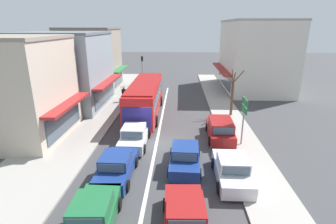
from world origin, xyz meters
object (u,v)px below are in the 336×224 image
(parked_sedan_kerb_front, at_px, (232,170))
(sedan_adjacent_lane_trail, at_px, (134,136))
(pedestrian_with_handbag_near, at_px, (124,93))
(sedan_adjacent_lane_lead, at_px, (185,218))
(street_tree_right, at_px, (232,95))
(sedan_behind_bus_mid, at_px, (117,167))
(sedan_behind_bus_near, at_px, (93,217))
(parked_wagon_kerb_second, at_px, (220,129))
(directional_road_sign, at_px, (244,110))
(sedan_queue_gap_filler, at_px, (185,157))
(city_bus, at_px, (145,96))
(traffic_light_downstreet, at_px, (142,66))

(parked_sedan_kerb_front, bearing_deg, sedan_adjacent_lane_trail, 145.10)
(parked_sedan_kerb_front, height_order, pedestrian_with_handbag_near, pedestrian_with_handbag_near)
(sedan_adjacent_lane_lead, relative_size, parked_sedan_kerb_front, 1.01)
(sedan_adjacent_lane_lead, distance_m, street_tree_right, 15.82)
(sedan_behind_bus_mid, bearing_deg, sedan_behind_bus_near, -90.93)
(pedestrian_with_handbag_near, bearing_deg, sedan_behind_bus_mid, -80.00)
(sedan_behind_bus_mid, height_order, sedan_adjacent_lane_trail, same)
(parked_wagon_kerb_second, distance_m, directional_road_sign, 2.67)
(street_tree_right, height_order, pedestrian_with_handbag_near, street_tree_right)
(sedan_queue_gap_filler, bearing_deg, sedan_adjacent_lane_lead, -90.73)
(sedan_behind_bus_near, bearing_deg, parked_wagon_kerb_second, 55.70)
(sedan_behind_bus_mid, relative_size, sedan_behind_bus_near, 0.99)
(sedan_behind_bus_mid, xyz_separation_m, parked_sedan_kerb_front, (6.44, 0.01, 0.00))
(city_bus, xyz_separation_m, sedan_adjacent_lane_lead, (3.54, -14.96, -1.22))
(parked_sedan_kerb_front, relative_size, traffic_light_downstreet, 1.00)
(sedan_behind_bus_mid, distance_m, sedan_adjacent_lane_trail, 4.32)
(traffic_light_downstreet, relative_size, street_tree_right, 0.96)
(pedestrian_with_handbag_near, bearing_deg, city_bus, -55.34)
(sedan_adjacent_lane_lead, xyz_separation_m, sedan_adjacent_lane_trail, (-3.51, 8.26, 0.00))
(traffic_light_downstreet, xyz_separation_m, pedestrian_with_handbag_near, (-0.85, -8.88, -1.79))
(city_bus, xyz_separation_m, pedestrian_with_handbag_near, (-2.94, 4.25, -0.81))
(sedan_adjacent_lane_trail, xyz_separation_m, parked_wagon_kerb_second, (6.34, 1.46, 0.08))
(city_bus, xyz_separation_m, sedan_behind_bus_near, (-0.32, -15.04, -1.22))
(sedan_adjacent_lane_trail, distance_m, directional_road_sign, 7.97)
(city_bus, height_order, street_tree_right, street_tree_right)
(sedan_behind_bus_near, distance_m, traffic_light_downstreet, 28.32)
(parked_sedan_kerb_front, bearing_deg, sedan_behind_bus_near, -148.16)
(traffic_light_downstreet, relative_size, pedestrian_with_handbag_near, 2.58)
(sedan_behind_bus_near, xyz_separation_m, parked_wagon_kerb_second, (6.69, 9.80, 0.08))
(sedan_queue_gap_filler, relative_size, sedan_adjacent_lane_lead, 1.00)
(sedan_adjacent_lane_lead, bearing_deg, sedan_queue_gap_filler, 89.27)
(traffic_light_downstreet, xyz_separation_m, directional_road_sign, (9.82, -19.57, -0.15))
(sedan_queue_gap_filler, distance_m, sedan_adjacent_lane_trail, 4.65)
(sedan_behind_bus_mid, distance_m, sedan_behind_bus_near, 4.03)
(sedan_adjacent_lane_trail, distance_m, street_tree_right, 10.70)
(sedan_adjacent_lane_trail, relative_size, parked_sedan_kerb_front, 1.00)
(sedan_queue_gap_filler, relative_size, traffic_light_downstreet, 1.01)
(sedan_adjacent_lane_lead, relative_size, sedan_adjacent_lane_trail, 1.01)
(sedan_adjacent_lane_lead, bearing_deg, pedestrian_with_handbag_near, 108.64)
(sedan_behind_bus_mid, relative_size, parked_wagon_kerb_second, 0.93)
(sedan_adjacent_lane_lead, xyz_separation_m, parked_sedan_kerb_front, (2.65, 3.96, 0.00))
(parked_wagon_kerb_second, bearing_deg, traffic_light_downstreet, 114.74)
(sedan_queue_gap_filler, distance_m, street_tree_right, 10.87)
(parked_sedan_kerb_front, distance_m, parked_wagon_kerb_second, 5.77)
(city_bus, height_order, sedan_adjacent_lane_trail, city_bus)
(city_bus, bearing_deg, pedestrian_with_handbag_near, 124.66)
(city_bus, xyz_separation_m, street_tree_right, (8.17, 0.10, 0.21))
(city_bus, distance_m, sedan_behind_bus_mid, 11.08)
(street_tree_right, bearing_deg, pedestrian_with_handbag_near, 159.49)
(sedan_queue_gap_filler, distance_m, traffic_light_downstreet, 23.61)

